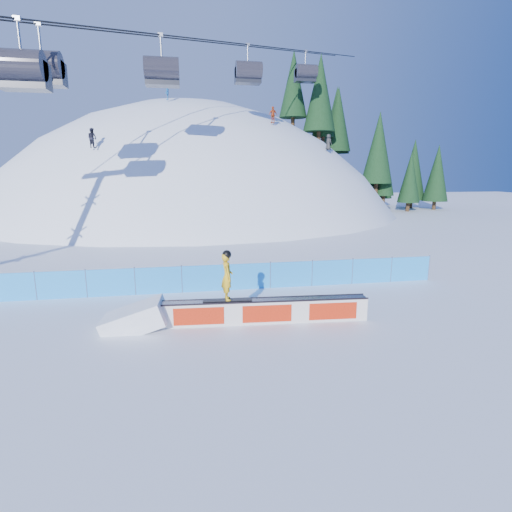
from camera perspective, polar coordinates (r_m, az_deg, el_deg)
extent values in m
plane|color=white|center=(13.91, -6.33, -10.42)|extent=(160.00, 160.00, 0.00)
sphere|color=white|center=(59.59, -8.72, -11.10)|extent=(64.00, 64.00, 64.00)
cylinder|color=#372516|center=(54.54, 6.86, 17.80)|extent=(0.50, 0.50, 1.40)
cone|color=black|center=(55.25, 7.00, 22.83)|extent=(3.76, 3.76, 8.54)
cylinder|color=#372516|center=(57.94, 7.92, 16.43)|extent=(0.50, 0.50, 1.40)
cone|color=black|center=(58.53, 8.07, 21.23)|extent=(3.80, 3.80, 8.63)
cylinder|color=#372516|center=(58.60, 8.82, 15.67)|extent=(0.50, 0.50, 1.40)
cone|color=black|center=(59.04, 8.96, 19.84)|extent=(3.26, 3.26, 7.41)
cylinder|color=#372516|center=(53.52, 10.66, 15.55)|extent=(0.50, 0.50, 1.40)
cone|color=black|center=(54.15, 10.89, 21.31)|extent=(4.27, 4.27, 9.71)
cylinder|color=#372516|center=(60.14, 10.08, 14.26)|extent=(0.50, 0.50, 1.40)
cone|color=black|center=(60.45, 10.23, 18.17)|extent=(3.11, 3.11, 7.07)
cylinder|color=#372516|center=(58.13, 13.41, 12.10)|extent=(0.50, 0.50, 1.40)
cone|color=black|center=(58.38, 13.67, 17.06)|extent=(3.92, 3.92, 8.91)
cylinder|color=#372516|center=(62.13, 14.13, 9.66)|extent=(0.50, 0.50, 1.40)
cone|color=black|center=(62.17, 14.39, 14.62)|extent=(4.21, 4.21, 9.57)
cylinder|color=#372516|center=(55.83, 17.38, 8.23)|extent=(0.50, 0.50, 1.40)
cone|color=black|center=(55.76, 17.70, 13.25)|extent=(3.78, 3.78, 8.60)
cylinder|color=#372516|center=(58.95, 18.79, 6.86)|extent=(0.50, 0.50, 1.40)
cone|color=black|center=(58.76, 19.10, 11.26)|extent=(3.46, 3.46, 7.87)
cylinder|color=#372516|center=(59.00, 20.24, 6.76)|extent=(0.50, 0.50, 1.40)
cone|color=black|center=(58.82, 20.61, 11.84)|extent=(4.08, 4.08, 9.28)
cylinder|color=#372516|center=(60.03, 23.33, 6.60)|extent=(0.50, 0.50, 1.40)
cone|color=black|center=(59.85, 23.77, 11.75)|extent=(4.23, 4.23, 9.62)
cylinder|color=#372516|center=(59.99, 24.22, 6.52)|extent=(0.50, 0.50, 1.40)
cone|color=black|center=(59.80, 24.63, 11.13)|extent=(3.73, 3.73, 8.48)
cube|color=#1F8EED|center=(17.98, -7.35, -3.20)|extent=(22.00, 0.03, 1.20)
cylinder|color=#435178|center=(19.01, -28.98, -3.65)|extent=(0.05, 0.05, 1.30)
cylinder|color=#435178|center=(18.45, -23.09, -3.53)|extent=(0.05, 0.05, 1.30)
cylinder|color=#435178|center=(18.09, -16.90, -3.37)|extent=(0.05, 0.05, 1.30)
cylinder|color=#435178|center=(17.95, -10.55, -3.16)|extent=(0.05, 0.05, 1.30)
cylinder|color=#435178|center=(18.03, -4.18, -2.91)|extent=(0.05, 0.05, 1.30)
cylinder|color=#435178|center=(18.34, 2.05, -2.64)|extent=(0.05, 0.05, 1.30)
cylinder|color=#435178|center=(18.85, 8.01, -2.34)|extent=(0.05, 0.05, 1.30)
cylinder|color=#435178|center=(19.55, 13.60, -2.04)|extent=(0.05, 0.05, 1.30)
cylinder|color=#435178|center=(20.43, 18.75, -1.75)|extent=(0.05, 0.05, 1.30)
cylinder|color=#435178|center=(21.45, 23.45, -1.47)|extent=(0.05, 0.05, 1.30)
cylinder|color=#292730|center=(25.26, -30.83, 22.39)|extent=(2.40, 1.50, 1.50)
cylinder|color=#292730|center=(31.59, -13.33, 24.67)|extent=(2.40, 1.50, 1.50)
cylinder|color=#292730|center=(40.50, -1.05, 25.04)|extent=(2.40, 1.50, 1.50)
cylinder|color=#292730|center=(51.39, 7.23, 24.72)|extent=(2.40, 1.50, 1.50)
cube|color=silver|center=(14.31, 1.47, -7.92)|extent=(7.31, 0.94, 0.82)
cube|color=gray|center=(14.17, 1.48, -6.29)|extent=(7.24, 0.96, 0.04)
cube|color=black|center=(13.94, 1.62, -6.57)|extent=(7.28, 0.51, 0.05)
cube|color=black|center=(14.40, 1.35, -5.96)|extent=(7.28, 0.51, 0.05)
cube|color=red|center=(14.09, 1.60, -8.25)|extent=(6.91, 0.48, 0.62)
cube|color=red|center=(14.53, 1.35, -7.60)|extent=(6.91, 0.48, 0.62)
cube|color=black|center=(14.04, -4.10, -6.27)|extent=(1.73, 0.42, 0.03)
imported|color=gold|center=(13.80, -4.15, -2.94)|extent=(0.44, 0.63, 1.66)
sphere|color=black|center=(13.62, -4.20, 0.20)|extent=(0.31, 0.31, 0.31)
imported|color=black|center=(37.77, -22.36, 15.32)|extent=(1.02, 0.97, 1.65)
imported|color=#AD3D18|center=(43.57, 2.44, 19.52)|extent=(1.05, 0.69, 1.65)
imported|color=#1A5D9C|center=(46.93, -12.63, 21.92)|extent=(0.73, 1.13, 1.65)
imported|color=#272727|center=(45.02, 10.32, 15.72)|extent=(0.81, 0.95, 1.65)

